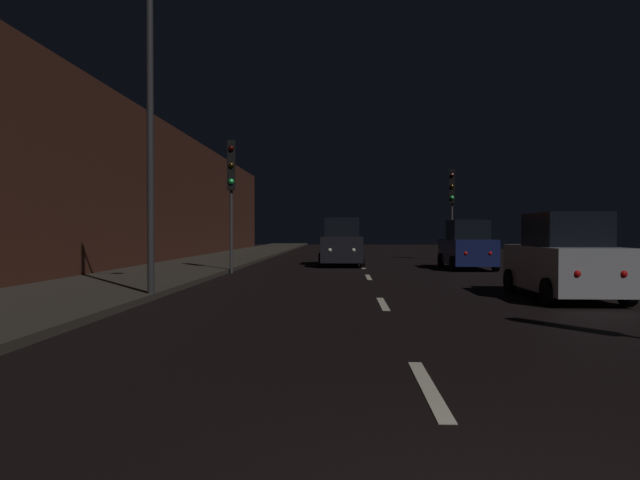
{
  "coord_description": "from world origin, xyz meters",
  "views": [
    {
      "loc": [
        -0.87,
        -2.78,
        1.61
      ],
      "look_at": [
        -1.63,
        15.11,
        1.34
      ],
      "focal_mm": 31.44,
      "sensor_mm": 36.0,
      "label": 1
    }
  ],
  "objects_px": {
    "traffic_light_far_right": "(452,194)",
    "car_parked_right_far": "(467,247)",
    "streetlamp_overhead": "(167,65)",
    "car_parked_right_near": "(563,259)",
    "traffic_light_far_left": "(231,177)",
    "car_approaching_headlights": "(342,244)"
  },
  "relations": [
    {
      "from": "car_parked_right_far",
      "to": "car_parked_right_near",
      "type": "bearing_deg",
      "value": 180.0
    },
    {
      "from": "car_parked_right_far",
      "to": "car_approaching_headlights",
      "type": "bearing_deg",
      "value": 67.64
    },
    {
      "from": "streetlamp_overhead",
      "to": "car_approaching_headlights",
      "type": "height_order",
      "value": "streetlamp_overhead"
    },
    {
      "from": "streetlamp_overhead",
      "to": "car_parked_right_near",
      "type": "xyz_separation_m",
      "value": [
        9.44,
        0.69,
        -4.58
      ]
    },
    {
      "from": "streetlamp_overhead",
      "to": "car_approaching_headlights",
      "type": "bearing_deg",
      "value": 73.23
    },
    {
      "from": "traffic_light_far_right",
      "to": "car_parked_right_near",
      "type": "distance_m",
      "value": 18.29
    },
    {
      "from": "car_parked_right_far",
      "to": "traffic_light_far_right",
      "type": "bearing_deg",
      "value": -6.07
    },
    {
      "from": "traffic_light_far_right",
      "to": "car_approaching_headlights",
      "type": "bearing_deg",
      "value": -39.43
    },
    {
      "from": "streetlamp_overhead",
      "to": "traffic_light_far_left",
      "type": "bearing_deg",
      "value": 91.38
    },
    {
      "from": "car_approaching_headlights",
      "to": "traffic_light_far_right",
      "type": "bearing_deg",
      "value": 130.49
    },
    {
      "from": "traffic_light_far_right",
      "to": "car_parked_right_near",
      "type": "bearing_deg",
      "value": 7.55
    },
    {
      "from": "streetlamp_overhead",
      "to": "car_parked_right_near",
      "type": "distance_m",
      "value": 10.52
    },
    {
      "from": "car_approaching_headlights",
      "to": "car_parked_right_near",
      "type": "bearing_deg",
      "value": 22.81
    },
    {
      "from": "traffic_light_far_right",
      "to": "traffic_light_far_left",
      "type": "xyz_separation_m",
      "value": [
        -10.44,
        -10.29,
        0.02
      ]
    },
    {
      "from": "car_approaching_headlights",
      "to": "car_parked_right_near",
      "type": "relative_size",
      "value": 1.09
    },
    {
      "from": "traffic_light_far_right",
      "to": "car_parked_right_near",
      "type": "height_order",
      "value": "traffic_light_far_right"
    },
    {
      "from": "streetlamp_overhead",
      "to": "car_approaching_headlights",
      "type": "relative_size",
      "value": 1.91
    },
    {
      "from": "traffic_light_far_right",
      "to": "car_parked_right_far",
      "type": "bearing_deg",
      "value": 4.0
    },
    {
      "from": "traffic_light_far_right",
      "to": "car_approaching_headlights",
      "type": "height_order",
      "value": "traffic_light_far_right"
    },
    {
      "from": "traffic_light_far_left",
      "to": "streetlamp_overhead",
      "type": "relative_size",
      "value": 0.6
    },
    {
      "from": "traffic_light_far_left",
      "to": "car_parked_right_near",
      "type": "xyz_separation_m",
      "value": [
        9.64,
        -7.77,
        -2.8
      ]
    },
    {
      "from": "streetlamp_overhead",
      "to": "car_parked_right_near",
      "type": "bearing_deg",
      "value": 4.21
    }
  ]
}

